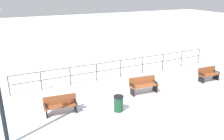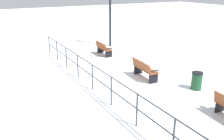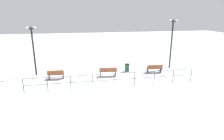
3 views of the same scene
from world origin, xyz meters
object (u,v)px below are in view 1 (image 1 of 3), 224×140
Objects in this scene: trash_bin at (118,103)px; bench_third at (208,74)px; bench_nearest at (61,105)px; bench_second at (143,85)px.

bench_third is at bearing 98.61° from trash_bin.
trash_bin is at bearing -79.48° from bench_third.
bench_nearest is 2.02× the size of trash_bin.
bench_third is 6.81m from trash_bin.
bench_nearest is 4.62m from bench_second.
bench_nearest is 9.22m from bench_third.
trash_bin is (1.20, -2.12, -0.09)m from bench_second.
bench_second reaches higher than bench_third.
bench_second is at bearing 98.88° from bench_nearest.
trash_bin is at bearing 74.96° from bench_nearest.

